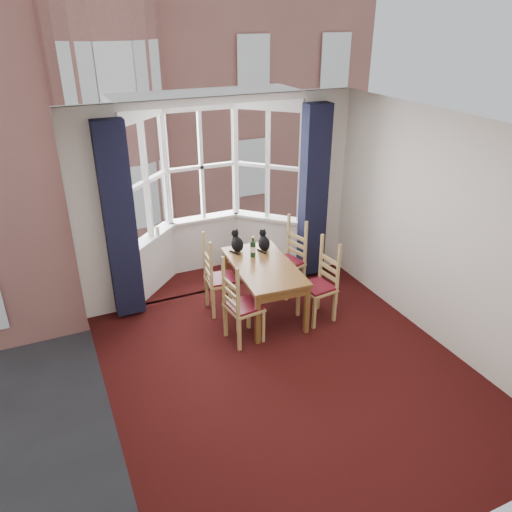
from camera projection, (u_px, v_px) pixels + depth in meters
floor at (291, 374)px, 5.76m from camera, size 4.50×4.50×0.00m
ceiling at (301, 130)px, 4.53m from camera, size 4.50×4.50×0.00m
wall_left at (97, 309)px, 4.41m from camera, size 0.00×4.50×4.50m
wall_right at (445, 235)px, 5.89m from camera, size 0.00×4.50×4.50m
wall_near at (457, 409)px, 3.31m from camera, size 4.00×0.00×4.00m
wall_back_pier_left at (99, 218)px, 6.38m from camera, size 0.70×0.12×2.80m
wall_back_pier_right at (321, 185)px, 7.60m from camera, size 0.70×0.12×2.80m
bay_window at (208, 189)px, 7.40m from camera, size 2.76×0.94×2.80m
curtain_left at (120, 223)px, 6.34m from camera, size 0.38×0.22×2.60m
curtain_right at (314, 193)px, 7.39m from camera, size 0.38×0.22×2.60m
dining_table at (264, 270)px, 6.71m from camera, size 0.87×1.49×0.72m
chair_left_near at (237, 309)px, 6.15m from camera, size 0.45×0.46×0.92m
chair_left_far at (215, 281)px, 6.79m from camera, size 0.43×0.45×0.92m
chair_right_near at (323, 286)px, 6.66m from camera, size 0.45×0.46×0.92m
chair_right_far at (292, 261)px, 7.32m from camera, size 0.49×0.51×0.92m
cat_left at (237, 243)px, 7.01m from camera, size 0.17×0.24×0.32m
cat_right at (264, 242)px, 7.05m from camera, size 0.19×0.24×0.31m
wine_bottle at (253, 248)px, 6.84m from camera, size 0.08×0.08×0.30m
candle_tall at (157, 231)px, 7.17m from camera, size 0.06×0.06×0.13m
street at (72, 168)px, 34.81m from camera, size 80.00×80.00×0.00m
tenement_building at (95, 85)px, 16.53m from camera, size 18.40×7.80×15.20m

